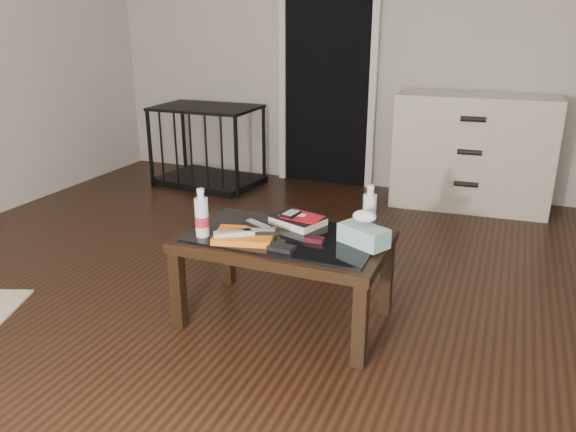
# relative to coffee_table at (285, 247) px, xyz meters

# --- Properties ---
(ground) EXTENTS (5.00, 5.00, 0.00)m
(ground) POSITION_rel_coffee_table_xyz_m (-0.21, 0.02, -0.40)
(ground) COLOR black
(ground) RESTS_ON ground
(doorway) EXTENTS (0.90, 0.08, 2.07)m
(doorway) POSITION_rel_coffee_table_xyz_m (-0.61, 2.49, 0.63)
(doorway) COLOR black
(doorway) RESTS_ON ground
(coffee_table) EXTENTS (1.00, 0.60, 0.46)m
(coffee_table) POSITION_rel_coffee_table_xyz_m (0.00, 0.00, 0.00)
(coffee_table) COLOR black
(coffee_table) RESTS_ON ground
(dresser) EXTENTS (1.23, 0.57, 0.90)m
(dresser) POSITION_rel_coffee_table_xyz_m (0.69, 2.25, 0.05)
(dresser) COLOR beige
(dresser) RESTS_ON ground
(pet_crate) EXTENTS (0.97, 0.72, 0.71)m
(pet_crate) POSITION_rel_coffee_table_xyz_m (-1.58, 2.02, -0.17)
(pet_crate) COLOR black
(pet_crate) RESTS_ON ground
(magazines) EXTENTS (0.32, 0.27, 0.03)m
(magazines) POSITION_rel_coffee_table_xyz_m (-0.16, -0.12, 0.08)
(magazines) COLOR orange
(magazines) RESTS_ON coffee_table
(remote_silver) EXTENTS (0.19, 0.15, 0.02)m
(remote_silver) POSITION_rel_coffee_table_xyz_m (-0.19, -0.16, 0.11)
(remote_silver) COLOR #BBBAC0
(remote_silver) RESTS_ON magazines
(remote_black_front) EXTENTS (0.20, 0.12, 0.02)m
(remote_black_front) POSITION_rel_coffee_table_xyz_m (-0.09, -0.10, 0.11)
(remote_black_front) COLOR black
(remote_black_front) RESTS_ON magazines
(remote_black_back) EXTENTS (0.20, 0.13, 0.02)m
(remote_black_back) POSITION_rel_coffee_table_xyz_m (-0.13, -0.03, 0.11)
(remote_black_back) COLOR black
(remote_black_back) RESTS_ON magazines
(textbook) EXTENTS (0.30, 0.27, 0.05)m
(textbook) POSITION_rel_coffee_table_xyz_m (0.01, 0.16, 0.09)
(textbook) COLOR black
(textbook) RESTS_ON coffee_table
(dvd_mailers) EXTENTS (0.22, 0.18, 0.01)m
(dvd_mailers) POSITION_rel_coffee_table_xyz_m (0.02, 0.16, 0.11)
(dvd_mailers) COLOR red
(dvd_mailers) RESTS_ON textbook
(ipod) EXTENTS (0.08, 0.11, 0.02)m
(ipod) POSITION_rel_coffee_table_xyz_m (-0.02, 0.14, 0.12)
(ipod) COLOR black
(ipod) RESTS_ON dvd_mailers
(flip_phone) EXTENTS (0.09, 0.05, 0.02)m
(flip_phone) POSITION_rel_coffee_table_xyz_m (0.16, -0.03, 0.08)
(flip_phone) COLOR black
(flip_phone) RESTS_ON coffee_table
(wallet) EXTENTS (0.12, 0.08, 0.02)m
(wallet) POSITION_rel_coffee_table_xyz_m (0.06, -0.18, 0.07)
(wallet) COLOR black
(wallet) RESTS_ON coffee_table
(water_bottle_left) EXTENTS (0.07, 0.07, 0.24)m
(water_bottle_left) POSITION_rel_coffee_table_xyz_m (-0.36, -0.16, 0.18)
(water_bottle_left) COLOR silver
(water_bottle_left) RESTS_ON coffee_table
(water_bottle_right) EXTENTS (0.07, 0.07, 0.24)m
(water_bottle_right) POSITION_rel_coffee_table_xyz_m (0.37, 0.20, 0.18)
(water_bottle_right) COLOR silver
(water_bottle_right) RESTS_ON coffee_table
(tissue_box) EXTENTS (0.26, 0.21, 0.09)m
(tissue_box) POSITION_rel_coffee_table_xyz_m (0.39, 0.02, 0.11)
(tissue_box) COLOR #22797D
(tissue_box) RESTS_ON coffee_table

